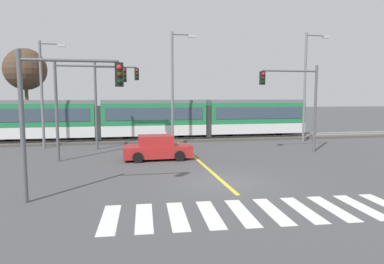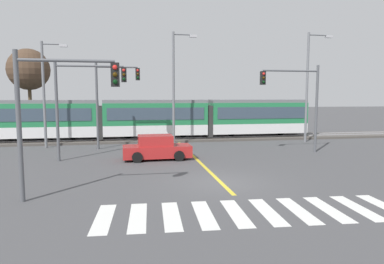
{
  "view_description": "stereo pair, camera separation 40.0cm",
  "coord_description": "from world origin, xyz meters",
  "px_view_note": "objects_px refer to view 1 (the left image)",
  "views": [
    {
      "loc": [
        -4.4,
        -14.8,
        3.96
      ],
      "look_at": [
        -0.09,
        7.05,
        1.6
      ],
      "focal_mm": 32.0,
      "sensor_mm": 36.0,
      "label": 1
    },
    {
      "loc": [
        -4.01,
        -14.87,
        3.96
      ],
      "look_at": [
        -0.09,
        7.05,
        1.6
      ],
      "focal_mm": 32.0,
      "sensor_mm": 36.0,
      "label": 2
    }
  ],
  "objects_px": {
    "street_lamp_centre": "(174,82)",
    "light_rail_tram": "(154,117)",
    "traffic_light_mid_left": "(81,94)",
    "street_lamp_west": "(44,88)",
    "bare_tree_far_west": "(25,70)",
    "traffic_light_mid_right": "(297,94)",
    "street_lamp_east": "(307,81)",
    "sedan_crossing": "(157,148)",
    "traffic_light_near_left": "(59,101)",
    "traffic_light_far_left": "(110,92)"
  },
  "relations": [
    {
      "from": "street_lamp_east",
      "to": "bare_tree_far_west",
      "type": "relative_size",
      "value": 1.11
    },
    {
      "from": "traffic_light_mid_left",
      "to": "street_lamp_centre",
      "type": "distance_m",
      "value": 8.46
    },
    {
      "from": "street_lamp_centre",
      "to": "light_rail_tram",
      "type": "bearing_deg",
      "value": 111.49
    },
    {
      "from": "street_lamp_west",
      "to": "bare_tree_far_west",
      "type": "relative_size",
      "value": 0.96
    },
    {
      "from": "light_rail_tram",
      "to": "street_lamp_east",
      "type": "height_order",
      "value": "street_lamp_east"
    },
    {
      "from": "traffic_light_near_left",
      "to": "bare_tree_far_west",
      "type": "xyz_separation_m",
      "value": [
        -6.64,
        21.3,
        2.64
      ]
    },
    {
      "from": "traffic_light_mid_right",
      "to": "street_lamp_east",
      "type": "height_order",
      "value": "street_lamp_east"
    },
    {
      "from": "street_lamp_east",
      "to": "traffic_light_near_left",
      "type": "bearing_deg",
      "value": -142.41
    },
    {
      "from": "street_lamp_west",
      "to": "street_lamp_east",
      "type": "distance_m",
      "value": 21.24
    },
    {
      "from": "traffic_light_far_left",
      "to": "street_lamp_west",
      "type": "xyz_separation_m",
      "value": [
        -4.86,
        1.42,
        0.31
      ]
    },
    {
      "from": "light_rail_tram",
      "to": "traffic_light_mid_left",
      "type": "height_order",
      "value": "traffic_light_mid_left"
    },
    {
      "from": "traffic_light_mid_right",
      "to": "bare_tree_far_west",
      "type": "distance_m",
      "value": 24.43
    },
    {
      "from": "traffic_light_mid_left",
      "to": "street_lamp_west",
      "type": "distance_m",
      "value": 6.75
    },
    {
      "from": "street_lamp_centre",
      "to": "street_lamp_east",
      "type": "relative_size",
      "value": 0.97
    },
    {
      "from": "bare_tree_far_west",
      "to": "street_lamp_west",
      "type": "bearing_deg",
      "value": -66.58
    },
    {
      "from": "traffic_light_near_left",
      "to": "street_lamp_west",
      "type": "xyz_separation_m",
      "value": [
        -3.53,
        14.12,
        0.79
      ]
    },
    {
      "from": "street_lamp_east",
      "to": "bare_tree_far_west",
      "type": "height_order",
      "value": "street_lamp_east"
    },
    {
      "from": "street_lamp_centre",
      "to": "sedan_crossing",
      "type": "bearing_deg",
      "value": -108.49
    },
    {
      "from": "traffic_light_mid_right",
      "to": "street_lamp_centre",
      "type": "xyz_separation_m",
      "value": [
        -7.81,
        5.09,
        0.97
      ]
    },
    {
      "from": "traffic_light_far_left",
      "to": "street_lamp_west",
      "type": "bearing_deg",
      "value": 163.66
    },
    {
      "from": "traffic_light_near_left",
      "to": "bare_tree_far_west",
      "type": "distance_m",
      "value": 22.46
    },
    {
      "from": "light_rail_tram",
      "to": "street_lamp_east",
      "type": "bearing_deg",
      "value": -15.26
    },
    {
      "from": "light_rail_tram",
      "to": "traffic_light_near_left",
      "type": "height_order",
      "value": "traffic_light_near_left"
    },
    {
      "from": "traffic_light_mid_right",
      "to": "traffic_light_far_left",
      "type": "height_order",
      "value": "traffic_light_far_left"
    },
    {
      "from": "traffic_light_mid_right",
      "to": "traffic_light_far_left",
      "type": "xyz_separation_m",
      "value": [
        -12.76,
        4.12,
        0.18
      ]
    },
    {
      "from": "sedan_crossing",
      "to": "traffic_light_near_left",
      "type": "distance_m",
      "value": 9.38
    },
    {
      "from": "light_rail_tram",
      "to": "traffic_light_mid_left",
      "type": "relative_size",
      "value": 4.63
    },
    {
      "from": "light_rail_tram",
      "to": "bare_tree_far_west",
      "type": "bearing_deg",
      "value": 160.09
    },
    {
      "from": "light_rail_tram",
      "to": "traffic_light_mid_left",
      "type": "xyz_separation_m",
      "value": [
        -5.09,
        -8.85,
        2.05
      ]
    },
    {
      "from": "traffic_light_mid_left",
      "to": "traffic_light_mid_right",
      "type": "height_order",
      "value": "traffic_light_mid_right"
    },
    {
      "from": "traffic_light_mid_left",
      "to": "traffic_light_near_left",
      "type": "height_order",
      "value": "traffic_light_mid_left"
    },
    {
      "from": "sedan_crossing",
      "to": "street_lamp_east",
      "type": "distance_m",
      "value": 15.31
    },
    {
      "from": "sedan_crossing",
      "to": "traffic_light_near_left",
      "type": "xyz_separation_m",
      "value": [
        -4.3,
        -7.76,
        3.06
      ]
    },
    {
      "from": "traffic_light_near_left",
      "to": "light_rail_tram",
      "type": "bearing_deg",
      "value": 73.99
    },
    {
      "from": "traffic_light_mid_left",
      "to": "street_lamp_west",
      "type": "bearing_deg",
      "value": 119.74
    },
    {
      "from": "sedan_crossing",
      "to": "bare_tree_far_west",
      "type": "relative_size",
      "value": 0.51
    },
    {
      "from": "traffic_light_mid_right",
      "to": "street_lamp_west",
      "type": "distance_m",
      "value": 18.47
    },
    {
      "from": "light_rail_tram",
      "to": "street_lamp_centre",
      "type": "bearing_deg",
      "value": -68.51
    },
    {
      "from": "light_rail_tram",
      "to": "traffic_light_far_left",
      "type": "distance_m",
      "value": 6.1
    },
    {
      "from": "traffic_light_mid_left",
      "to": "street_lamp_west",
      "type": "xyz_separation_m",
      "value": [
        -3.34,
        5.85,
        0.46
      ]
    },
    {
      "from": "light_rail_tram",
      "to": "traffic_light_mid_left",
      "type": "bearing_deg",
      "value": -119.92
    },
    {
      "from": "traffic_light_mid_right",
      "to": "bare_tree_far_west",
      "type": "bearing_deg",
      "value": 148.44
    },
    {
      "from": "traffic_light_far_left",
      "to": "street_lamp_east",
      "type": "relative_size",
      "value": 0.7
    },
    {
      "from": "street_lamp_east",
      "to": "traffic_light_mid_left",
      "type": "bearing_deg",
      "value": -163.31
    },
    {
      "from": "traffic_light_near_left",
      "to": "traffic_light_mid_right",
      "type": "height_order",
      "value": "traffic_light_mid_right"
    },
    {
      "from": "sedan_crossing",
      "to": "bare_tree_far_west",
      "type": "bearing_deg",
      "value": 128.93
    },
    {
      "from": "sedan_crossing",
      "to": "traffic_light_mid_left",
      "type": "height_order",
      "value": "traffic_light_mid_left"
    },
    {
      "from": "traffic_light_mid_left",
      "to": "street_lamp_east",
      "type": "bearing_deg",
      "value": 16.69
    },
    {
      "from": "traffic_light_mid_right",
      "to": "traffic_light_far_left",
      "type": "relative_size",
      "value": 0.94
    },
    {
      "from": "traffic_light_mid_left",
      "to": "traffic_light_far_left",
      "type": "bearing_deg",
      "value": 71.12
    }
  ]
}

